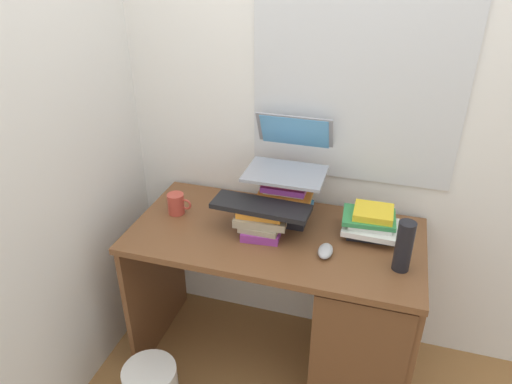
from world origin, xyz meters
TOP-DOWN VIEW (x-y plane):
  - ground_plane at (0.00, 0.00)m, footprint 6.00×6.00m
  - wall_back at (0.00, 0.36)m, footprint 6.00×0.06m
  - wall_left at (-0.85, 0.00)m, footprint 0.05×6.00m
  - desk at (0.32, -0.02)m, footprint 1.27×0.63m
  - book_stack_tall at (0.01, 0.13)m, footprint 0.25×0.19m
  - book_stack_keyboard_riser at (-0.06, -0.03)m, footprint 0.23×0.17m
  - book_stack_side at (0.40, 0.10)m, footprint 0.25×0.20m
  - laptop at (0.01, 0.20)m, footprint 0.35×0.35m
  - keyboard at (-0.06, -0.02)m, footprint 0.43×0.16m
  - computer_mouse at (0.23, -0.09)m, footprint 0.06×0.10m
  - mug at (-0.49, 0.03)m, footprint 0.12×0.08m
  - water_bottle at (0.53, -0.10)m, footprint 0.07×0.07m

SIDE VIEW (x-z plane):
  - ground_plane at x=0.00m, z-range 0.00..0.00m
  - desk at x=0.32m, z-range 0.03..0.81m
  - computer_mouse at x=0.23m, z-range 0.78..0.81m
  - mug at x=-0.49m, z-range 0.78..0.88m
  - book_stack_side at x=0.40m, z-range 0.78..0.90m
  - book_stack_keyboard_riser at x=-0.06m, z-range 0.78..0.90m
  - water_bottle at x=0.53m, z-range 0.78..0.99m
  - book_stack_tall at x=0.01m, z-range 0.78..1.00m
  - keyboard at x=-0.06m, z-range 0.90..0.93m
  - laptop at x=0.01m, z-range 0.94..1.17m
  - wall_left at x=-0.85m, z-range 0.00..2.60m
  - wall_back at x=0.00m, z-range 0.00..2.60m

